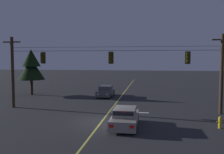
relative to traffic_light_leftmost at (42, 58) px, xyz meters
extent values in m
plane|color=#28282B|center=(6.68, -4.15, -4.96)|extent=(180.00, 180.00, 0.00)
cube|color=#D1C64C|center=(6.68, 6.02, -4.96)|extent=(0.14, 60.00, 0.01)
cube|color=silver|center=(8.58, -0.58, -4.96)|extent=(3.40, 0.36, 0.01)
cylinder|color=#38281C|center=(-3.19, 0.02, -1.45)|extent=(0.32, 0.32, 7.02)
cube|color=#38281C|center=(-3.19, 0.02, 1.55)|extent=(1.80, 0.12, 0.12)
cylinder|color=slate|center=(-3.19, 0.02, 1.20)|extent=(0.12, 0.12, 0.18)
cylinder|color=#38281C|center=(16.54, 0.02, -1.45)|extent=(0.32, 0.32, 7.02)
cube|color=#38281C|center=(16.54, 0.02, 1.55)|extent=(1.80, 0.12, 0.12)
cylinder|color=slate|center=(16.54, 0.02, 1.20)|extent=(0.12, 0.12, 0.18)
cylinder|color=black|center=(6.68, 0.02, 0.65)|extent=(19.73, 0.03, 0.03)
cylinder|color=black|center=(6.68, 0.02, 1.00)|extent=(19.73, 0.02, 0.02)
cylinder|color=black|center=(0.00, 0.02, 0.56)|extent=(0.04, 0.04, 0.18)
cube|color=#332D0A|center=(0.00, 0.02, -0.01)|extent=(0.32, 0.26, 0.96)
cube|color=#332D0A|center=(0.00, 0.16, -0.01)|extent=(0.48, 0.03, 1.12)
sphere|color=#380A0A|center=(0.00, -0.14, 0.28)|extent=(0.17, 0.17, 0.17)
cylinder|color=#332D0A|center=(0.00, -0.18, 0.33)|extent=(0.20, 0.10, 0.20)
sphere|color=#3D280A|center=(0.00, -0.14, -0.01)|extent=(0.17, 0.17, 0.17)
cylinder|color=#332D0A|center=(0.00, -0.18, 0.04)|extent=(0.20, 0.10, 0.20)
sphere|color=#1ED83F|center=(0.00, -0.14, -0.29)|extent=(0.17, 0.17, 0.17)
cylinder|color=#332D0A|center=(0.00, -0.18, -0.25)|extent=(0.20, 0.10, 0.20)
cylinder|color=black|center=(6.71, 0.02, 0.56)|extent=(0.04, 0.04, 0.18)
cube|color=#332D0A|center=(6.71, 0.02, -0.01)|extent=(0.32, 0.26, 0.96)
cube|color=#332D0A|center=(6.71, 0.16, -0.01)|extent=(0.48, 0.03, 1.12)
sphere|color=#380A0A|center=(6.71, -0.14, 0.28)|extent=(0.17, 0.17, 0.17)
cylinder|color=#332D0A|center=(6.71, -0.18, 0.33)|extent=(0.20, 0.10, 0.20)
sphere|color=#3D280A|center=(6.71, -0.14, -0.01)|extent=(0.17, 0.17, 0.17)
cylinder|color=#332D0A|center=(6.71, -0.18, 0.04)|extent=(0.20, 0.10, 0.20)
sphere|color=#1ED83F|center=(6.71, -0.14, -0.29)|extent=(0.17, 0.17, 0.17)
cylinder|color=#332D0A|center=(6.71, -0.18, -0.25)|extent=(0.20, 0.10, 0.20)
cylinder|color=black|center=(13.66, 0.02, 0.56)|extent=(0.04, 0.04, 0.18)
cube|color=#332D0A|center=(13.66, 0.02, -0.01)|extent=(0.32, 0.26, 0.96)
cube|color=#332D0A|center=(13.66, 0.16, -0.01)|extent=(0.48, 0.03, 1.12)
sphere|color=#380A0A|center=(13.66, -0.14, 0.28)|extent=(0.17, 0.17, 0.17)
cylinder|color=#332D0A|center=(13.66, -0.18, 0.33)|extent=(0.20, 0.10, 0.20)
sphere|color=#3D280A|center=(13.66, -0.14, -0.01)|extent=(0.17, 0.17, 0.17)
cylinder|color=#332D0A|center=(13.66, -0.18, 0.04)|extent=(0.20, 0.10, 0.20)
sphere|color=#1ED83F|center=(13.66, -0.14, -0.29)|extent=(0.17, 0.17, 0.17)
cylinder|color=#332D0A|center=(13.66, -0.18, -0.25)|extent=(0.20, 0.10, 0.20)
cube|color=gray|center=(8.59, -5.45, -4.45)|extent=(1.80, 4.30, 0.68)
cube|color=gray|center=(8.59, -5.57, -3.84)|extent=(1.51, 2.15, 0.54)
cube|color=black|center=(8.59, -4.64, -3.84)|extent=(1.40, 0.21, 0.48)
cube|color=black|center=(8.59, -6.64, -3.84)|extent=(1.37, 0.18, 0.46)
cylinder|color=black|center=(7.80, -4.12, -4.64)|extent=(0.22, 0.64, 0.64)
cylinder|color=black|center=(9.39, -4.12, -4.64)|extent=(0.22, 0.64, 0.64)
cylinder|color=black|center=(7.80, -6.79, -4.64)|extent=(0.22, 0.64, 0.64)
cylinder|color=black|center=(9.39, -6.79, -4.64)|extent=(0.22, 0.64, 0.64)
cube|color=red|center=(7.95, -7.62, -4.35)|extent=(0.28, 0.03, 0.18)
cube|color=red|center=(9.24, -7.62, -4.35)|extent=(0.28, 0.03, 0.18)
cube|color=red|center=(8.59, -6.74, -3.61)|extent=(0.24, 0.04, 0.06)
cube|color=#4C4C51|center=(4.69, 8.61, -4.45)|extent=(1.80, 4.30, 0.68)
cube|color=#4C4C51|center=(4.69, 8.73, -3.84)|extent=(1.51, 2.15, 0.54)
cube|color=black|center=(4.69, 7.79, -3.84)|extent=(1.40, 0.21, 0.48)
cube|color=black|center=(4.69, 9.79, -3.84)|extent=(1.37, 0.18, 0.46)
cylinder|color=black|center=(5.49, 7.27, -4.64)|extent=(0.22, 0.64, 0.64)
cylinder|color=black|center=(3.90, 7.27, -4.64)|extent=(0.22, 0.64, 0.64)
cylinder|color=black|center=(5.49, 9.94, -4.64)|extent=(0.22, 0.64, 0.64)
cylinder|color=black|center=(3.90, 9.94, -4.64)|extent=(0.22, 0.64, 0.64)
sphere|color=white|center=(5.25, 6.44, -4.39)|extent=(0.20, 0.20, 0.20)
sphere|color=white|center=(4.14, 6.44, -4.39)|extent=(0.20, 0.20, 0.20)
cylinder|color=#332316|center=(-5.55, 8.65, -3.79)|extent=(0.36, 0.36, 2.34)
cone|color=black|center=(-5.55, 8.65, -1.46)|extent=(3.59, 3.59, 2.87)
cone|color=black|center=(-5.55, 8.65, 0.07)|extent=(2.51, 2.51, 2.33)
cylinder|color=gold|center=(15.19, -4.85, -4.61)|extent=(0.22, 0.22, 0.70)
sphere|color=gold|center=(15.19, -4.85, -4.23)|extent=(0.22, 0.22, 0.22)
cylinder|color=gold|center=(15.03, -4.85, -4.51)|extent=(0.12, 0.09, 0.09)
cylinder|color=gold|center=(15.35, -4.85, -4.51)|extent=(0.12, 0.09, 0.09)
camera|label=1|loc=(10.29, -22.74, -0.16)|focal=39.63mm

